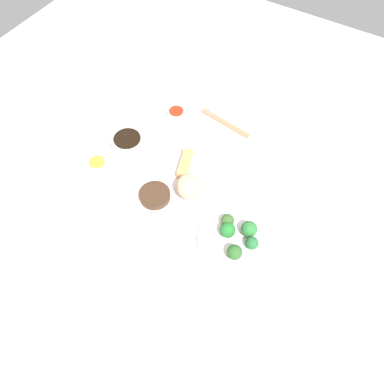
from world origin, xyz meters
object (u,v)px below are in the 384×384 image
object	(u,v)px
main_plate	(171,183)
sauce_ramekin_sweet_and_sour	(176,114)
broccoli_plate	(236,239)
sauce_ramekin_hot_mustard	(97,164)
teacup	(103,218)
chopsticks_pair	(225,123)
soy_sauce_bowl	(128,143)

from	to	relation	value
main_plate	sauce_ramekin_sweet_and_sour	world-z (taller)	sauce_ramekin_sweet_and_sour
main_plate	broccoli_plate	world-z (taller)	main_plate
broccoli_plate	sauce_ramekin_hot_mustard	bearing A→B (deg)	-90.61
teacup	chopsticks_pair	bearing A→B (deg)	167.74
broccoli_plate	sauce_ramekin_sweet_and_sour	world-z (taller)	sauce_ramekin_sweet_and_sour
soy_sauce_bowl	chopsticks_pair	bearing A→B (deg)	138.88
sauce_ramekin_sweet_and_sour	chopsticks_pair	bearing A→B (deg)	108.42
main_plate	soy_sauce_bowl	distance (m)	0.22
main_plate	chopsticks_pair	xyz separation A→B (m)	(-0.33, 0.02, -0.00)
main_plate	soy_sauce_bowl	bearing A→B (deg)	-105.30
main_plate	soy_sauce_bowl	xyz separation A→B (m)	(-0.06, -0.21, 0.01)
broccoli_plate	sauce_ramekin_hot_mustard	size ratio (longest dim) A/B	3.49
chopsticks_pair	soy_sauce_bowl	bearing A→B (deg)	-41.12
broccoli_plate	sauce_ramekin_sweet_and_sour	bearing A→B (deg)	-128.76
main_plate	teacup	world-z (taller)	teacup
sauce_ramekin_sweet_and_sour	chopsticks_pair	xyz separation A→B (m)	(-0.06, 0.17, -0.01)
sauce_ramekin_sweet_and_sour	teacup	size ratio (longest dim) A/B	1.11
sauce_ramekin_sweet_and_sour	chopsticks_pair	size ratio (longest dim) A/B	0.31
broccoli_plate	teacup	size ratio (longest dim) A/B	3.86
broccoli_plate	sauce_ramekin_sweet_and_sour	size ratio (longest dim) A/B	3.49
soy_sauce_bowl	teacup	distance (m)	0.31
soy_sauce_bowl	teacup	xyz separation A→B (m)	(0.28, 0.12, 0.00)
chopsticks_pair	main_plate	bearing A→B (deg)	-4.10
soy_sauce_bowl	sauce_ramekin_sweet_and_sour	world-z (taller)	soy_sauce_bowl
sauce_ramekin_hot_mustard	chopsticks_pair	xyz separation A→B (m)	(-0.40, 0.28, -0.01)
sauce_ramekin_hot_mustard	sauce_ramekin_sweet_and_sour	world-z (taller)	same
soy_sauce_bowl	sauce_ramekin_sweet_and_sour	bearing A→B (deg)	163.56
broccoli_plate	teacup	xyz separation A→B (m)	(0.15, -0.37, 0.02)
teacup	main_plate	bearing A→B (deg)	156.63
main_plate	teacup	size ratio (longest dim) A/B	4.96
sauce_ramekin_sweet_and_sour	teacup	distance (m)	0.50
main_plate	broccoli_plate	distance (m)	0.29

